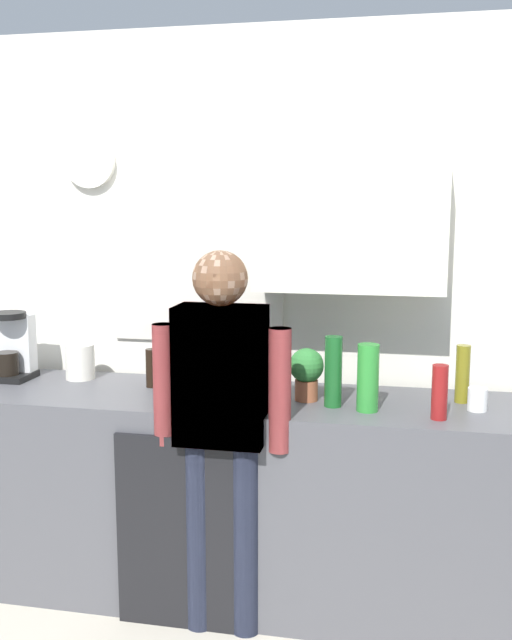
{
  "coord_description": "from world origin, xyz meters",
  "views": [
    {
      "loc": [
        0.71,
        -2.75,
        1.78
      ],
      "look_at": [
        0.09,
        0.25,
        1.29
      ],
      "focal_mm": 40.83,
      "sensor_mm": 36.0,
      "label": 1
    }
  ],
  "objects_px": {
    "bottle_dark_sauce": "(152,368)",
    "bottle_olive_oil": "(463,374)",
    "bottle_green_wine": "(333,372)",
    "bottle_amber_beer": "(172,371)",
    "dish_soap": "(219,373)",
    "storage_canister": "(80,362)",
    "person_guest": "(221,412)",
    "potted_plant": "(307,371)",
    "bottle_red_vinegar": "(440,392)",
    "cup_white_mug": "(477,399)",
    "person_at_sink": "(221,412)",
    "bottle_clear_soda": "(368,378)",
    "coffee_maker": "(13,349)"
  },
  "relations": [
    {
      "from": "storage_canister",
      "to": "cup_white_mug",
      "type": "bearing_deg",
      "value": -5.53
    },
    {
      "from": "bottle_amber_beer",
      "to": "person_guest",
      "type": "height_order",
      "value": "person_guest"
    },
    {
      "from": "bottle_green_wine",
      "to": "bottle_dark_sauce",
      "type": "xyz_separation_m",
      "value": [
        -0.86,
        0.16,
        -0.06
      ]
    },
    {
      "from": "bottle_green_wine",
      "to": "bottle_red_vinegar",
      "type": "bearing_deg",
      "value": -13.11
    },
    {
      "from": "bottle_amber_beer",
      "to": "storage_canister",
      "type": "height_order",
      "value": "bottle_amber_beer"
    },
    {
      "from": "person_at_sink",
      "to": "potted_plant",
      "type": "bearing_deg",
      "value": 32.92
    },
    {
      "from": "potted_plant",
      "to": "cup_white_mug",
      "type": "bearing_deg",
      "value": -1.17
    },
    {
      "from": "bottle_olive_oil",
      "to": "person_guest",
      "type": "bearing_deg",
      "value": -157.4
    },
    {
      "from": "bottle_green_wine",
      "to": "bottle_olive_oil",
      "type": "height_order",
      "value": "bottle_green_wine"
    },
    {
      "from": "bottle_olive_oil",
      "to": "bottle_red_vinegar",
      "type": "relative_size",
      "value": 1.14
    },
    {
      "from": "storage_canister",
      "to": "person_at_sink",
      "type": "relative_size",
      "value": 0.11
    },
    {
      "from": "bottle_dark_sauce",
      "to": "bottle_red_vinegar",
      "type": "distance_m",
      "value": 1.32
    },
    {
      "from": "potted_plant",
      "to": "person_guest",
      "type": "distance_m",
      "value": 0.44
    },
    {
      "from": "bottle_olive_oil",
      "to": "storage_canister",
      "type": "relative_size",
      "value": 1.47
    },
    {
      "from": "bottle_red_vinegar",
      "to": "potted_plant",
      "type": "distance_m",
      "value": 0.58
    },
    {
      "from": "coffee_maker",
      "to": "bottle_clear_soda",
      "type": "xyz_separation_m",
      "value": [
        1.73,
        -0.23,
        -0.01
      ]
    },
    {
      "from": "bottle_clear_soda",
      "to": "storage_canister",
      "type": "xyz_separation_m",
      "value": [
        -1.4,
        0.28,
        -0.05
      ]
    },
    {
      "from": "bottle_green_wine",
      "to": "bottle_amber_beer",
      "type": "xyz_separation_m",
      "value": [
        -0.72,
        0.02,
        -0.03
      ]
    },
    {
      "from": "potted_plant",
      "to": "dish_soap",
      "type": "bearing_deg",
      "value": 167.5
    },
    {
      "from": "bottle_clear_soda",
      "to": "dish_soap",
      "type": "bearing_deg",
      "value": 163.44
    },
    {
      "from": "coffee_maker",
      "to": "storage_canister",
      "type": "bearing_deg",
      "value": 8.46
    },
    {
      "from": "storage_canister",
      "to": "person_guest",
      "type": "height_order",
      "value": "person_guest"
    },
    {
      "from": "bottle_olive_oil",
      "to": "bottle_dark_sauce",
      "type": "relative_size",
      "value": 1.39
    },
    {
      "from": "bottle_clear_soda",
      "to": "person_at_sink",
      "type": "relative_size",
      "value": 0.17
    },
    {
      "from": "bottle_green_wine",
      "to": "bottle_olive_oil",
      "type": "xyz_separation_m",
      "value": [
        0.54,
        0.18,
        -0.03
      ]
    },
    {
      "from": "potted_plant",
      "to": "bottle_dark_sauce",
      "type": "bearing_deg",
      "value": 173.48
    },
    {
      "from": "coffee_maker",
      "to": "bottle_red_vinegar",
      "type": "xyz_separation_m",
      "value": [
        2.01,
        -0.29,
        -0.04
      ]
    },
    {
      "from": "potted_plant",
      "to": "bottle_red_vinegar",
      "type": "bearing_deg",
      "value": -17.3
    },
    {
      "from": "cup_white_mug",
      "to": "coffee_maker",
      "type": "bearing_deg",
      "value": 176.57
    },
    {
      "from": "dish_soap",
      "to": "person_at_sink",
      "type": "relative_size",
      "value": 0.11
    },
    {
      "from": "coffee_maker",
      "to": "person_guest",
      "type": "xyz_separation_m",
      "value": [
        1.15,
        -0.41,
        -0.13
      ]
    },
    {
      "from": "cup_white_mug",
      "to": "potted_plant",
      "type": "relative_size",
      "value": 0.41
    },
    {
      "from": "bottle_amber_beer",
      "to": "dish_soap",
      "type": "distance_m",
      "value": 0.23
    },
    {
      "from": "bottle_dark_sauce",
      "to": "person_at_sink",
      "type": "distance_m",
      "value": 0.58
    },
    {
      "from": "bottle_olive_oil",
      "to": "bottle_red_vinegar",
      "type": "distance_m",
      "value": 0.3
    },
    {
      "from": "bottle_green_wine",
      "to": "bottle_amber_beer",
      "type": "distance_m",
      "value": 0.72
    },
    {
      "from": "bottle_red_vinegar",
      "to": "person_guest",
      "type": "height_order",
      "value": "person_guest"
    },
    {
      "from": "bottle_dark_sauce",
      "to": "cup_white_mug",
      "type": "relative_size",
      "value": 1.89
    },
    {
      "from": "bottle_red_vinegar",
      "to": "person_at_sink",
      "type": "height_order",
      "value": "person_at_sink"
    },
    {
      "from": "bottle_dark_sauce",
      "to": "bottle_olive_oil",
      "type": "bearing_deg",
      "value": 0.77
    },
    {
      "from": "bottle_dark_sauce",
      "to": "person_at_sink",
      "type": "height_order",
      "value": "person_at_sink"
    },
    {
      "from": "bottle_green_wine",
      "to": "cup_white_mug",
      "type": "height_order",
      "value": "bottle_green_wine"
    },
    {
      "from": "bottle_red_vinegar",
      "to": "potted_plant",
      "type": "bearing_deg",
      "value": 162.7
    },
    {
      "from": "person_at_sink",
      "to": "storage_canister",
      "type": "bearing_deg",
      "value": 139.3
    },
    {
      "from": "bottle_green_wine",
      "to": "bottle_red_vinegar",
      "type": "xyz_separation_m",
      "value": [
        0.43,
        -0.1,
        -0.04
      ]
    },
    {
      "from": "coffee_maker",
      "to": "cup_white_mug",
      "type": "xyz_separation_m",
      "value": [
        2.17,
        -0.13,
        -0.1
      ]
    },
    {
      "from": "coffee_maker",
      "to": "bottle_amber_beer",
      "type": "bearing_deg",
      "value": -10.81
    },
    {
      "from": "bottle_amber_beer",
      "to": "bottle_red_vinegar",
      "type": "distance_m",
      "value": 1.15
    },
    {
      "from": "bottle_red_vinegar",
      "to": "bottle_dark_sauce",
      "type": "bearing_deg",
      "value": 168.75
    },
    {
      "from": "bottle_dark_sauce",
      "to": "dish_soap",
      "type": "relative_size",
      "value": 1.0
    }
  ]
}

